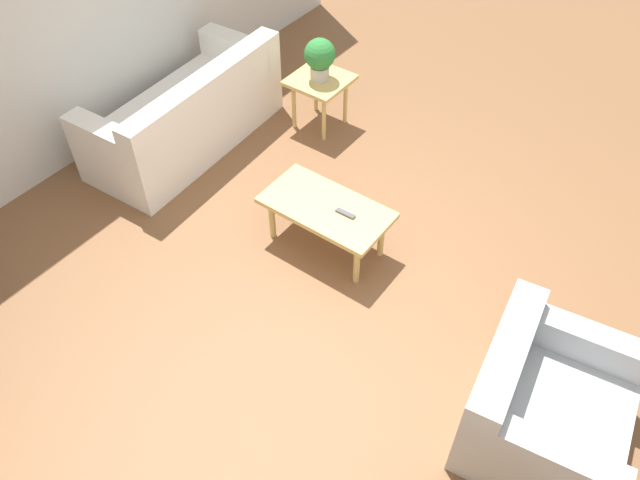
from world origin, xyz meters
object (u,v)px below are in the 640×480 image
object	(u,v)px
sofa	(188,116)
side_table_plant	(320,86)
armchair	(541,406)
coffee_table	(326,211)
potted_plant	(320,57)

from	to	relation	value
sofa	side_table_plant	world-z (taller)	sofa
armchair	side_table_plant	bearing A→B (deg)	50.36
coffee_table	side_table_plant	xyz separation A→B (m)	(1.01, -1.30, 0.06)
sofa	side_table_plant	distance (m)	1.26
side_table_plant	potted_plant	world-z (taller)	potted_plant
side_table_plant	armchair	bearing A→B (deg)	148.44
armchair	potted_plant	size ratio (longest dim) A/B	2.81
armchair	potted_plant	distance (m)	3.55
coffee_table	sofa	bearing A→B (deg)	-10.29
armchair	coffee_table	distance (m)	2.07
side_table_plant	sofa	bearing A→B (deg)	50.46
sofa	coffee_table	size ratio (longest dim) A/B	1.98
sofa	potted_plant	world-z (taller)	potted_plant
armchair	potted_plant	bearing A→B (deg)	50.36
sofa	coffee_table	bearing A→B (deg)	76.48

